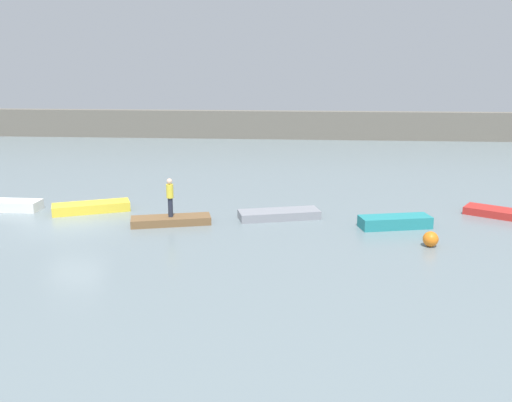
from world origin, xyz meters
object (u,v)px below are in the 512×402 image
rowboat_teal (395,222)px  mooring_buoy (431,239)px  rowboat_white (6,205)px  rowboat_grey (279,214)px  rowboat_yellow (91,207)px  person_yellow_shirt (170,195)px  rowboat_red (499,213)px  rowboat_brown (171,220)px

rowboat_teal → mooring_buoy: (1.00, -2.54, 0.05)m
rowboat_white → rowboat_grey: 13.68m
rowboat_yellow → person_yellow_shirt: person_yellow_shirt is taller
rowboat_yellow → mooring_buoy: size_ratio=5.92×
rowboat_teal → rowboat_red: size_ratio=1.04×
rowboat_yellow → rowboat_teal: rowboat_teal is taller
rowboat_yellow → rowboat_brown: 4.77m
rowboat_brown → rowboat_grey: size_ratio=0.95×
rowboat_yellow → mooring_buoy: (15.52, -4.05, 0.08)m
rowboat_brown → rowboat_teal: 10.10m
rowboat_brown → person_yellow_shirt: 1.18m
rowboat_grey → rowboat_white: bearing=162.6°
rowboat_white → mooring_buoy: size_ratio=5.60×
rowboat_white → rowboat_brown: rowboat_white is taller
rowboat_teal → rowboat_red: rowboat_teal is taller
rowboat_grey → rowboat_teal: (5.22, -1.07, 0.07)m
rowboat_red → rowboat_grey: bearing=-142.3°
rowboat_red → rowboat_brown: bearing=-139.3°
rowboat_brown → mooring_buoy: mooring_buoy is taller
person_yellow_shirt → mooring_buoy: (11.10, -2.24, -1.05)m
rowboat_yellow → mooring_buoy: 16.04m
mooring_buoy → rowboat_red: bearing=48.6°
rowboat_red → person_yellow_shirt: bearing=-139.3°
rowboat_grey → rowboat_red: size_ratio=1.25×
rowboat_white → rowboat_teal: bearing=-3.1°
rowboat_yellow → rowboat_brown: (4.42, -1.81, -0.05)m
rowboat_brown → rowboat_white: bearing=153.5°
rowboat_yellow → mooring_buoy: mooring_buoy is taller
rowboat_white → mooring_buoy: (19.90, -4.03, 0.06)m
rowboat_red → person_yellow_shirt: person_yellow_shirt is taller
rowboat_brown → rowboat_grey: 5.06m
person_yellow_shirt → mooring_buoy: person_yellow_shirt is taller
rowboat_grey → rowboat_brown: bearing=-180.0°
rowboat_yellow → rowboat_teal: bearing=-29.2°
rowboat_yellow → rowboat_red: 19.78m
rowboat_brown → rowboat_red: bearing=-5.5°
rowboat_teal → rowboat_yellow: bearing=160.8°
rowboat_white → person_yellow_shirt: person_yellow_shirt is taller
rowboat_white → person_yellow_shirt: 9.05m
rowboat_brown → rowboat_red: size_ratio=1.18×
rowboat_white → rowboat_teal: (18.90, -1.49, 0.01)m
rowboat_red → rowboat_teal: bearing=-125.4°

